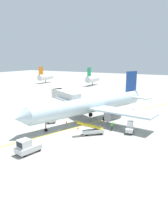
{
  "coord_description": "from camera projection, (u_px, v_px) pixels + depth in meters",
  "views": [
    {
      "loc": [
        21.32,
        -30.7,
        13.48
      ],
      "look_at": [
        -0.82,
        7.61,
        2.5
      ],
      "focal_mm": 35.44,
      "sensor_mm": 36.0,
      "label": 1
    }
  ],
  "objects": [
    {
      "name": "ground_plane",
      "position": [
        67.0,
        135.0,
        39.39
      ],
      "size": [
        300.0,
        300.0,
        0.0
      ],
      "primitive_type": "plane",
      "color": "#9E9B93"
    },
    {
      "name": "taxi_line_yellow",
      "position": [
        77.0,
        127.0,
        43.99
      ],
      "size": [
        25.8,
        75.92,
        0.01
      ],
      "primitive_type": "cube",
      "rotation": [
        0.0,
        0.0,
        -0.32
      ],
      "color": "yellow",
      "rests_on": "ground"
    },
    {
      "name": "airliner",
      "position": [
        93.0,
        105.0,
        48.23
      ],
      "size": [
        27.62,
        34.38,
        10.1
      ],
      "color": "silver",
      "rests_on": "ground"
    },
    {
      "name": "jet_bridge",
      "position": [
        64.0,
        95.0,
        59.45
      ],
      "size": [
        12.4,
        8.53,
        4.85
      ],
      "color": "silver",
      "rests_on": "ground"
    },
    {
      "name": "pushback_tug",
      "position": [
        27.0,
        147.0,
        31.69
      ],
      "size": [
        2.51,
        3.88,
        2.2
      ],
      "color": "silver",
      "rests_on": "ground"
    },
    {
      "name": "baggage_tug_near_wing",
      "position": [
        130.0,
        128.0,
        40.42
      ],
      "size": [
        1.8,
        2.63,
        2.1
      ],
      "color": "silver",
      "rests_on": "ground"
    },
    {
      "name": "belt_loader_forward_hold",
      "position": [
        92.0,
        130.0,
        39.63
      ],
      "size": [
        4.46,
        4.38,
        2.59
      ],
      "color": "silver",
      "rests_on": "ground"
    },
    {
      "name": "belt_loader_aft_hold",
      "position": [
        50.0,
        118.0,
        47.6
      ],
      "size": [
        4.74,
        4.02,
        2.59
      ],
      "color": "silver",
      "rests_on": "ground"
    },
    {
      "name": "ground_crew_marshaller",
      "position": [
        112.0,
        126.0,
        41.78
      ],
      "size": [
        0.36,
        0.24,
        1.7
      ],
      "color": "#26262D",
      "rests_on": "ground"
    },
    {
      "name": "safety_cone_nose_left",
      "position": [
        120.0,
        117.0,
        50.59
      ],
      "size": [
        0.36,
        0.36,
        0.44
      ],
      "primitive_type": "cone",
      "color": "orange",
      "rests_on": "ground"
    },
    {
      "name": "safety_cone_nose_right",
      "position": [
        66.0,
        122.0,
        46.35
      ],
      "size": [
        0.36,
        0.36,
        0.44
      ],
      "primitive_type": "cone",
      "color": "orange",
      "rests_on": "ground"
    },
    {
      "name": "safety_cone_wingtip_left",
      "position": [
        78.0,
        128.0,
        42.58
      ],
      "size": [
        0.36,
        0.36,
        0.44
      ],
      "primitive_type": "cone",
      "color": "orange",
      "rests_on": "ground"
    },
    {
      "name": "distant_aircraft_far_left",
      "position": [
        45.0,
        77.0,
        119.21
      ],
      "size": [
        3.0,
        10.1,
        8.8
      ],
      "color": "silver",
      "rests_on": "ground"
    },
    {
      "name": "distant_aircraft_mid_left",
      "position": [
        92.0,
        79.0,
        108.66
      ],
      "size": [
        3.0,
        10.1,
        8.8
      ],
      "color": "silver",
      "rests_on": "ground"
    }
  ]
}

